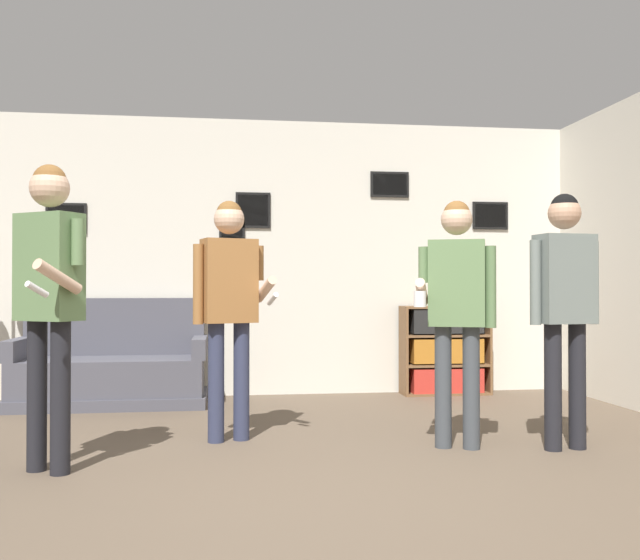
{
  "coord_description": "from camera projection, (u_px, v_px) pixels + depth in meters",
  "views": [
    {
      "loc": [
        -0.44,
        -3.16,
        1.03
      ],
      "look_at": [
        0.25,
        1.92,
        1.1
      ],
      "focal_mm": 40.0,
      "sensor_mm": 36.0,
      "label": 1
    }
  ],
  "objects": [
    {
      "name": "bookshelf",
      "position": [
        445.0,
        350.0,
        7.03
      ],
      "size": [
        0.87,
        0.3,
        0.87
      ],
      "color": "brown",
      "rests_on": "ground_plane"
    },
    {
      "name": "ground_plane",
      "position": [
        322.0,
        521.0,
        3.18
      ],
      "size": [
        20.0,
        20.0,
        0.0
      ],
      "primitive_type": "plane",
      "color": "brown"
    },
    {
      "name": "person_spectator_near_bookshelf",
      "position": [
        565.0,
        293.0,
        4.6
      ],
      "size": [
        0.5,
        0.25,
        1.65
      ],
      "color": "black",
      "rests_on": "ground_plane"
    },
    {
      "name": "person_player_foreground_center",
      "position": [
        229.0,
        294.0,
        4.86
      ],
      "size": [
        0.56,
        0.41,
        1.64
      ],
      "color": "#2D334C",
      "rests_on": "ground_plane"
    },
    {
      "name": "couch",
      "position": [
        111.0,
        370.0,
        6.41
      ],
      "size": [
        1.69,
        0.8,
        0.95
      ],
      "color": "#4C4C56",
      "rests_on": "ground_plane"
    },
    {
      "name": "person_player_foreground_left",
      "position": [
        49.0,
        281.0,
        4.03
      ],
      "size": [
        0.43,
        0.61,
        1.74
      ],
      "color": "black",
      "rests_on": "ground_plane"
    },
    {
      "name": "person_watcher_holding_cup",
      "position": [
        457.0,
        297.0,
        4.64
      ],
      "size": [
        0.57,
        0.36,
        1.61
      ],
      "color": "#3D4247",
      "rests_on": "ground_plane"
    },
    {
      "name": "wall_back",
      "position": [
        268.0,
        257.0,
        7.02
      ],
      "size": [
        8.48,
        0.08,
        2.7
      ],
      "color": "silver",
      "rests_on": "ground_plane"
    }
  ]
}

